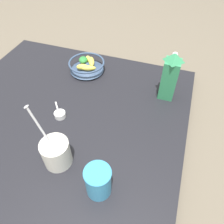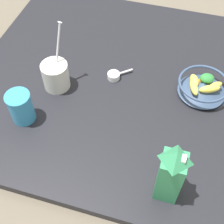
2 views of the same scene
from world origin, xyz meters
name	(u,v)px [view 2 (image 2 of 2)]	position (x,y,z in m)	size (l,w,h in m)	color
ground_plane	(109,83)	(0.00, 0.00, 0.00)	(6.00, 6.00, 0.00)	#665B4C
countertop	(109,80)	(0.00, 0.00, 0.02)	(1.11, 1.11, 0.04)	black
fruit_bowl	(203,86)	(0.02, -0.37, 0.08)	(0.20, 0.20, 0.08)	#384C6B
milk_carton	(171,174)	(-0.43, -0.31, 0.16)	(0.07, 0.07, 0.24)	#338C59
yogurt_tub	(56,74)	(-0.10, 0.19, 0.10)	(0.13, 0.10, 0.26)	silver
drinking_cup	(21,107)	(-0.29, 0.24, 0.10)	(0.09, 0.09, 0.12)	#3893C6
measuring_scoop	(115,75)	(0.01, -0.02, 0.05)	(0.08, 0.09, 0.03)	white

